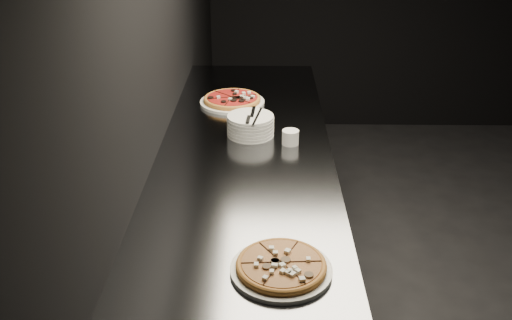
{
  "coord_description": "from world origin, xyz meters",
  "views": [
    {
      "loc": [
        -2.05,
        -2.22,
        1.95
      ],
      "look_at": [
        -2.08,
        -0.2,
        0.96
      ],
      "focal_mm": 40.0,
      "sensor_mm": 36.0,
      "label": 1
    }
  ],
  "objects_px": {
    "pizza_tomato": "(232,100)",
    "ramekin": "(290,137)",
    "cutlery": "(252,116)",
    "counter": "(246,237)",
    "pizza_mushroom": "(281,267)",
    "plate_stack": "(250,125)"
  },
  "relations": [
    {
      "from": "pizza_mushroom",
      "to": "plate_stack",
      "type": "bearing_deg",
      "value": 96.57
    },
    {
      "from": "ramekin",
      "to": "counter",
      "type": "bearing_deg",
      "value": -166.62
    },
    {
      "from": "pizza_tomato",
      "to": "plate_stack",
      "type": "bearing_deg",
      "value": -75.31
    },
    {
      "from": "plate_stack",
      "to": "ramekin",
      "type": "bearing_deg",
      "value": -28.98
    },
    {
      "from": "pizza_mushroom",
      "to": "pizza_tomato",
      "type": "bearing_deg",
      "value": 98.91
    },
    {
      "from": "pizza_mushroom",
      "to": "counter",
      "type": "bearing_deg",
      "value": 98.91
    },
    {
      "from": "pizza_tomato",
      "to": "cutlery",
      "type": "height_order",
      "value": "cutlery"
    },
    {
      "from": "cutlery",
      "to": "ramekin",
      "type": "bearing_deg",
      "value": -22.34
    },
    {
      "from": "pizza_mushroom",
      "to": "ramekin",
      "type": "xyz_separation_m",
      "value": [
        0.06,
        0.91,
        0.02
      ]
    },
    {
      "from": "counter",
      "to": "ramekin",
      "type": "relative_size",
      "value": 33.29
    },
    {
      "from": "pizza_tomato",
      "to": "cutlery",
      "type": "xyz_separation_m",
      "value": [
        0.11,
        -0.41,
        0.08
      ]
    },
    {
      "from": "pizza_tomato",
      "to": "ramekin",
      "type": "distance_m",
      "value": 0.57
    },
    {
      "from": "plate_stack",
      "to": "pizza_tomato",
      "type": "bearing_deg",
      "value": 104.69
    },
    {
      "from": "plate_stack",
      "to": "counter",
      "type": "bearing_deg",
      "value": -97.64
    },
    {
      "from": "ramekin",
      "to": "pizza_mushroom",
      "type": "bearing_deg",
      "value": -93.81
    },
    {
      "from": "pizza_tomato",
      "to": "counter",
      "type": "bearing_deg",
      "value": -81.08
    },
    {
      "from": "pizza_tomato",
      "to": "ramekin",
      "type": "height_order",
      "value": "ramekin"
    },
    {
      "from": "counter",
      "to": "pizza_tomato",
      "type": "distance_m",
      "value": 0.73
    },
    {
      "from": "counter",
      "to": "pizza_mushroom",
      "type": "height_order",
      "value": "pizza_mushroom"
    },
    {
      "from": "pizza_tomato",
      "to": "cutlery",
      "type": "bearing_deg",
      "value": -74.77
    },
    {
      "from": "plate_stack",
      "to": "cutlery",
      "type": "relative_size",
      "value": 0.95
    },
    {
      "from": "counter",
      "to": "ramekin",
      "type": "bearing_deg",
      "value": 13.38
    }
  ]
}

